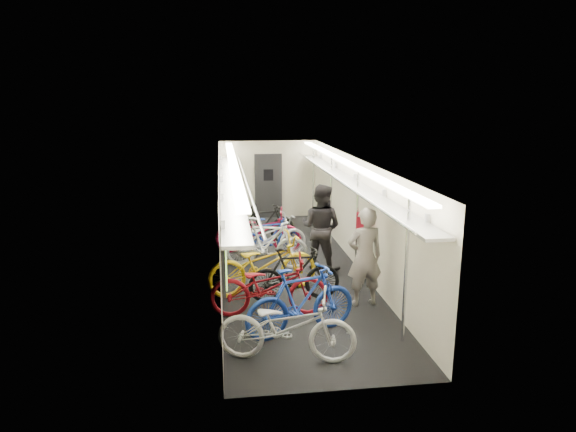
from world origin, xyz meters
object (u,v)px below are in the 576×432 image
object	(u,v)px
bicycle_1	(301,301)
backpack	(363,222)
bicycle_0	(287,326)
passenger_near	(365,257)
passenger_mid	(321,227)

from	to	relation	value
bicycle_1	backpack	bearing A→B (deg)	-53.56
bicycle_0	passenger_near	bearing A→B (deg)	-28.26
bicycle_0	passenger_near	world-z (taller)	passenger_near
passenger_mid	backpack	bearing A→B (deg)	157.17
bicycle_1	passenger_near	xyz separation A→B (m)	(1.32, 1.06, 0.34)
passenger_mid	backpack	world-z (taller)	passenger_mid
passenger_near	passenger_mid	size ratio (longest dim) A/B	0.96
passenger_mid	bicycle_0	bearing A→B (deg)	106.58
passenger_near	passenger_mid	distance (m)	2.10
bicycle_0	passenger_near	xyz separation A→B (m)	(1.65, 1.84, 0.38)
bicycle_0	backpack	distance (m)	3.56
passenger_near	passenger_mid	xyz separation A→B (m)	(-0.39, 2.07, 0.04)
bicycle_1	backpack	xyz separation A→B (m)	(1.57, 2.13, 0.71)
bicycle_1	passenger_near	distance (m)	1.72
passenger_near	backpack	size ratio (longest dim) A/B	4.75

